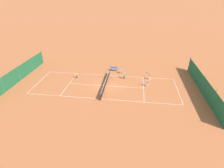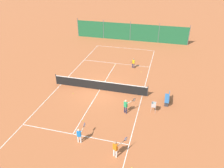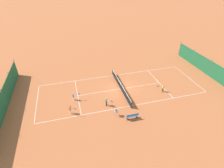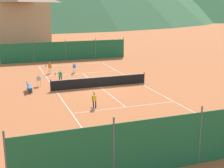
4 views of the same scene
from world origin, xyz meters
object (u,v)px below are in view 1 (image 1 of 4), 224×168
at_px(player_near_baseline, 124,75).
at_px(tennis_ball_by_net_right, 73,83).
at_px(player_far_baseline, 150,76).
at_px(tennis_ball_service_box, 111,93).
at_px(tennis_ball_alley_right, 83,76).
at_px(ball_hopper, 121,70).
at_px(courtside_bench, 114,69).
at_px(tennis_ball_near_corner, 134,87).
at_px(player_near_service, 77,75).
at_px(tennis_ball_far_corner, 153,77).
at_px(player_far_service, 147,83).
at_px(tennis_net, 105,83).

distance_m(player_near_baseline, tennis_ball_by_net_right, 9.24).
xyz_separation_m(player_far_baseline, tennis_ball_service_box, (5.67, -6.24, -0.71)).
distance_m(tennis_ball_alley_right, ball_hopper, 7.39).
bearing_deg(courtside_bench, tennis_ball_service_box, 4.87).
xyz_separation_m(tennis_ball_alley_right, tennis_ball_service_box, (5.51, 6.17, 0.00)).
xyz_separation_m(tennis_ball_by_net_right, tennis_ball_near_corner, (-0.20, 10.58, 0.00)).
height_order(player_far_baseline, tennis_ball_by_net_right, player_far_baseline).
bearing_deg(courtside_bench, player_near_service, -56.75).
xyz_separation_m(tennis_ball_by_net_right, tennis_ball_alley_right, (-3.32, 0.89, 0.00)).
bearing_deg(tennis_ball_far_corner, tennis_ball_near_corner, -37.43).
distance_m(player_far_baseline, tennis_ball_by_net_right, 13.76).
bearing_deg(tennis_ball_alley_right, tennis_ball_near_corner, 72.18).
xyz_separation_m(player_near_baseline, player_far_service, (2.36, 4.05, -0.05)).
height_order(tennis_net, tennis_ball_by_net_right, tennis_net).
bearing_deg(tennis_ball_alley_right, tennis_net, 55.72).
relative_size(player_far_baseline, tennis_ball_alley_right, 19.27).
relative_size(tennis_net, player_far_service, 7.85).
height_order(tennis_ball_far_corner, courtside_bench, courtside_bench).
relative_size(player_far_service, courtside_bench, 0.78).
bearing_deg(tennis_net, tennis_ball_service_box, 30.95).
height_order(player_near_baseline, player_near_service, player_near_baseline).
xyz_separation_m(tennis_ball_service_box, courtside_bench, (-8.55, -0.73, 0.42)).
relative_size(player_near_baseline, tennis_ball_alley_right, 19.00).
distance_m(tennis_ball_far_corner, ball_hopper, 6.07).
bearing_deg(tennis_ball_alley_right, tennis_ball_service_box, 48.23).
distance_m(tennis_ball_by_net_right, tennis_ball_alley_right, 3.43).
distance_m(player_near_baseline, tennis_ball_near_corner, 3.61).
height_order(tennis_ball_by_net_right, courtside_bench, courtside_bench).
relative_size(tennis_ball_service_box, ball_hopper, 0.07).
xyz_separation_m(player_far_service, tennis_ball_near_corner, (0.60, -2.12, -0.65)).
height_order(tennis_ball_service_box, tennis_ball_far_corner, same).
bearing_deg(tennis_ball_far_corner, tennis_ball_alley_right, -84.25).
xyz_separation_m(ball_hopper, courtside_bench, (-1.04, -1.65, -0.20)).
xyz_separation_m(player_near_baseline, tennis_ball_service_box, (5.36, -1.59, -0.70)).
bearing_deg(tennis_ball_by_net_right, tennis_ball_alley_right, 164.96).
bearing_deg(player_far_baseline, tennis_ball_alley_right, -89.25).
height_order(player_near_service, ball_hopper, player_near_service).
xyz_separation_m(player_far_service, ball_hopper, (-4.51, -4.72, -0.03)).
bearing_deg(tennis_ball_service_box, tennis_net, -149.05).
bearing_deg(player_near_service, tennis_ball_alley_right, 141.88).
height_order(tennis_ball_near_corner, ball_hopper, ball_hopper).
relative_size(tennis_net, tennis_ball_alley_right, 139.09).
height_order(tennis_net, tennis_ball_far_corner, tennis_net).
xyz_separation_m(player_near_service, tennis_ball_near_corner, (2.04, 10.54, -0.64)).
xyz_separation_m(player_far_service, player_near_service, (-1.43, -12.66, -0.01)).
distance_m(tennis_net, player_near_baseline, 4.30).
distance_m(tennis_ball_by_net_right, tennis_ball_service_box, 7.39).
bearing_deg(tennis_ball_near_corner, tennis_ball_by_net_right, -88.91).
bearing_deg(tennis_ball_by_net_right, ball_hopper, 123.66).
xyz_separation_m(tennis_net, player_far_service, (-0.79, 6.97, 0.19)).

